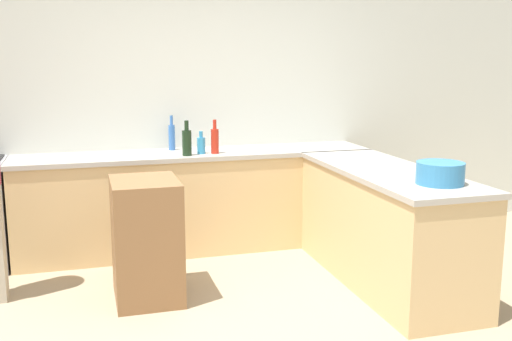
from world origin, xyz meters
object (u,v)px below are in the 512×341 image
object	(u,v)px
island_table	(146,240)
hot_sauce_bottle	(215,140)
wine_bottle_dark	(187,142)
mixing_bowl	(440,173)
dish_soap_bottle	(201,145)
water_bottle_blue	(172,136)

from	to	relation	value
island_table	hot_sauce_bottle	world-z (taller)	hot_sauce_bottle
island_table	wine_bottle_dark	world-z (taller)	wine_bottle_dark
mixing_bowl	dish_soap_bottle	bearing A→B (deg)	126.77
mixing_bowl	dish_soap_bottle	distance (m)	2.15
island_table	mixing_bowl	world-z (taller)	mixing_bowl
water_bottle_blue	dish_soap_bottle	xyz separation A→B (m)	(0.22, -0.28, -0.05)
island_table	dish_soap_bottle	world-z (taller)	dish_soap_bottle
water_bottle_blue	dish_soap_bottle	bearing A→B (deg)	-52.67
mixing_bowl	wine_bottle_dark	world-z (taller)	wine_bottle_dark
wine_bottle_dark	island_table	bearing A→B (deg)	-117.50
dish_soap_bottle	mixing_bowl	bearing A→B (deg)	-53.23
mixing_bowl	wine_bottle_dark	size ratio (longest dim) A/B	1.04
water_bottle_blue	island_table	bearing A→B (deg)	-107.09
mixing_bowl	island_table	bearing A→B (deg)	157.63
wine_bottle_dark	dish_soap_bottle	size ratio (longest dim) A/B	1.54
island_table	water_bottle_blue	size ratio (longest dim) A/B	2.78
dish_soap_bottle	island_table	bearing A→B (deg)	-122.14
hot_sauce_bottle	island_table	bearing A→B (deg)	-127.72
island_table	water_bottle_blue	bearing A→B (deg)	72.91
wine_bottle_dark	mixing_bowl	bearing A→B (deg)	-49.22
wine_bottle_dark	hot_sauce_bottle	bearing A→B (deg)	9.94
wine_bottle_dark	water_bottle_blue	xyz separation A→B (m)	(-0.08, 0.35, 0.01)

